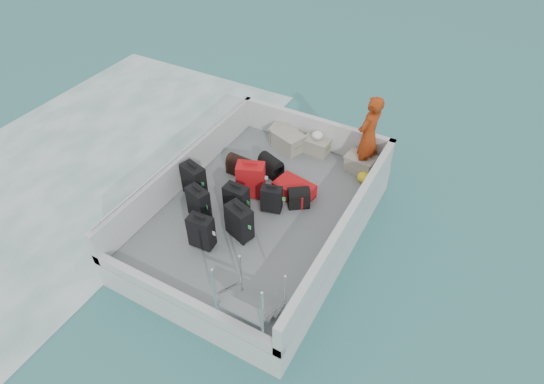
{
  "coord_description": "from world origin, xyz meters",
  "views": [
    {
      "loc": [
        3.24,
        -5.38,
        6.67
      ],
      "look_at": [
        0.17,
        0.18,
        1.0
      ],
      "focal_mm": 30.0,
      "sensor_mm": 36.0,
      "label": 1
    }
  ],
  "objects_px": {
    "suitcase_5": "(251,180)",
    "suitcase_8": "(294,190)",
    "suitcase_0": "(199,204)",
    "suitcase_3": "(201,232)",
    "crate_3": "(360,164)",
    "suitcase_4": "(236,201)",
    "suitcase_7": "(272,199)",
    "crate_2": "(317,146)",
    "crate_0": "(284,135)",
    "suitcase_6": "(239,222)",
    "passenger": "(368,136)",
    "crate_1": "(288,142)",
    "suitcase_1": "(194,181)"
  },
  "relations": [
    {
      "from": "suitcase_8",
      "to": "crate_0",
      "type": "relative_size",
      "value": 1.29
    },
    {
      "from": "suitcase_0",
      "to": "suitcase_3",
      "type": "relative_size",
      "value": 1.02
    },
    {
      "from": "suitcase_0",
      "to": "suitcase_3",
      "type": "distance_m",
      "value": 0.72
    },
    {
      "from": "suitcase_4",
      "to": "suitcase_6",
      "type": "distance_m",
      "value": 0.56
    },
    {
      "from": "suitcase_5",
      "to": "passenger",
      "type": "relative_size",
      "value": 0.42
    },
    {
      "from": "suitcase_8",
      "to": "crate_1",
      "type": "relative_size",
      "value": 1.17
    },
    {
      "from": "suitcase_1",
      "to": "suitcase_4",
      "type": "relative_size",
      "value": 1.08
    },
    {
      "from": "suitcase_1",
      "to": "suitcase_6",
      "type": "relative_size",
      "value": 1.05
    },
    {
      "from": "suitcase_6",
      "to": "crate_1",
      "type": "distance_m",
      "value": 2.78
    },
    {
      "from": "suitcase_4",
      "to": "suitcase_8",
      "type": "distance_m",
      "value": 1.22
    },
    {
      "from": "suitcase_3",
      "to": "suitcase_6",
      "type": "distance_m",
      "value": 0.68
    },
    {
      "from": "suitcase_1",
      "to": "suitcase_3",
      "type": "bearing_deg",
      "value": -33.52
    },
    {
      "from": "crate_3",
      "to": "suitcase_6",
      "type": "bearing_deg",
      "value": -113.57
    },
    {
      "from": "suitcase_3",
      "to": "crate_3",
      "type": "height_order",
      "value": "suitcase_3"
    },
    {
      "from": "suitcase_6",
      "to": "suitcase_7",
      "type": "relative_size",
      "value": 1.22
    },
    {
      "from": "suitcase_0",
      "to": "suitcase_4",
      "type": "distance_m",
      "value": 0.69
    },
    {
      "from": "suitcase_0",
      "to": "crate_1",
      "type": "relative_size",
      "value": 1.04
    },
    {
      "from": "suitcase_7",
      "to": "suitcase_6",
      "type": "bearing_deg",
      "value": -117.64
    },
    {
      "from": "suitcase_3",
      "to": "crate_1",
      "type": "xyz_separation_m",
      "value": [
        -0.01,
        3.26,
        -0.13
      ]
    },
    {
      "from": "suitcase_5",
      "to": "suitcase_8",
      "type": "relative_size",
      "value": 0.98
    },
    {
      "from": "suitcase_6",
      "to": "passenger",
      "type": "bearing_deg",
      "value": 84.67
    },
    {
      "from": "suitcase_3",
      "to": "suitcase_5",
      "type": "bearing_deg",
      "value": 83.58
    },
    {
      "from": "passenger",
      "to": "crate_1",
      "type": "bearing_deg",
      "value": -71.48
    },
    {
      "from": "suitcase_3",
      "to": "crate_2",
      "type": "relative_size",
      "value": 1.21
    },
    {
      "from": "suitcase_6",
      "to": "suitcase_7",
      "type": "height_order",
      "value": "suitcase_6"
    },
    {
      "from": "suitcase_1",
      "to": "suitcase_6",
      "type": "bearing_deg",
      "value": -5.41
    },
    {
      "from": "suitcase_5",
      "to": "suitcase_8",
      "type": "height_order",
      "value": "suitcase_5"
    },
    {
      "from": "suitcase_7",
      "to": "crate_2",
      "type": "distance_m",
      "value": 2.11
    },
    {
      "from": "suitcase_4",
      "to": "suitcase_3",
      "type": "bearing_deg",
      "value": -94.13
    },
    {
      "from": "suitcase_4",
      "to": "passenger",
      "type": "distance_m",
      "value": 2.95
    },
    {
      "from": "suitcase_4",
      "to": "suitcase_6",
      "type": "bearing_deg",
      "value": -50.45
    },
    {
      "from": "suitcase_5",
      "to": "crate_1",
      "type": "height_order",
      "value": "suitcase_5"
    },
    {
      "from": "suitcase_7",
      "to": "crate_3",
      "type": "bearing_deg",
      "value": 46.7
    },
    {
      "from": "suitcase_4",
      "to": "suitcase_7",
      "type": "bearing_deg",
      "value": 39.31
    },
    {
      "from": "suitcase_5",
      "to": "passenger",
      "type": "bearing_deg",
      "value": 25.67
    },
    {
      "from": "crate_2",
      "to": "suitcase_6",
      "type": "bearing_deg",
      "value": -92.91
    },
    {
      "from": "suitcase_5",
      "to": "crate_3",
      "type": "height_order",
      "value": "suitcase_5"
    },
    {
      "from": "passenger",
      "to": "suitcase_5",
      "type": "bearing_deg",
      "value": -27.82
    },
    {
      "from": "suitcase_4",
      "to": "crate_2",
      "type": "distance_m",
      "value": 2.55
    },
    {
      "from": "crate_0",
      "to": "passenger",
      "type": "relative_size",
      "value": 0.34
    },
    {
      "from": "suitcase_5",
      "to": "crate_0",
      "type": "distance_m",
      "value": 1.93
    },
    {
      "from": "suitcase_8",
      "to": "suitcase_7",
      "type": "bearing_deg",
      "value": 172.33
    },
    {
      "from": "suitcase_3",
      "to": "suitcase_5",
      "type": "height_order",
      "value": "suitcase_5"
    },
    {
      "from": "suitcase_7",
      "to": "crate_1",
      "type": "xyz_separation_m",
      "value": [
        -0.64,
        1.9,
        -0.08
      ]
    },
    {
      "from": "suitcase_0",
      "to": "crate_2",
      "type": "bearing_deg",
      "value": 86.04
    },
    {
      "from": "passenger",
      "to": "suitcase_3",
      "type": "bearing_deg",
      "value": -12.2
    },
    {
      "from": "suitcase_4",
      "to": "crate_0",
      "type": "bearing_deg",
      "value": 99.12
    },
    {
      "from": "suitcase_0",
      "to": "suitcase_8",
      "type": "relative_size",
      "value": 0.89
    },
    {
      "from": "suitcase_5",
      "to": "suitcase_7",
      "type": "relative_size",
      "value": 1.34
    },
    {
      "from": "suitcase_0",
      "to": "suitcase_6",
      "type": "relative_size",
      "value": 0.99
    }
  ]
}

